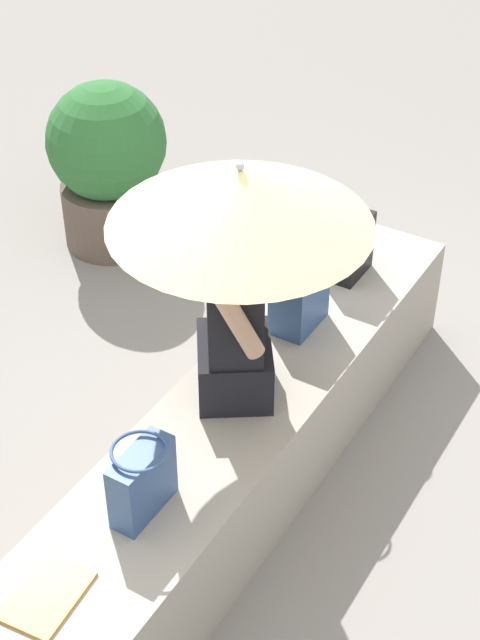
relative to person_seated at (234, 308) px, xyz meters
The scene contains 9 objects.
ground_plane 0.89m from the person_seated, 74.61° to the left, with size 14.00×14.00×0.00m, color gray.
stone_bench 0.64m from the person_seated, 74.61° to the left, with size 2.82×0.54×0.50m, color #A8A093.
person_seated is the anchor object (origin of this frame).
parasol 0.53m from the person_seated, 43.77° to the left, with size 0.90×0.90×1.04m.
handbag_black 0.97m from the person_seated, behind, with size 0.23×0.17×0.31m.
tote_bag_canvas 0.73m from the person_seated, ahead, with size 0.26×0.19×0.28m.
shoulder_bag_spare 0.54m from the person_seated, behind, with size 0.25×0.19×0.32m.
magazine 1.20m from the person_seated, ahead, with size 0.28×0.20×0.01m, color gold.
planter_near 2.02m from the person_seated, 128.41° to the right, with size 0.65×0.65×0.95m.
Camera 1 is at (2.40, 1.42, 3.00)m, focal length 54.24 mm.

